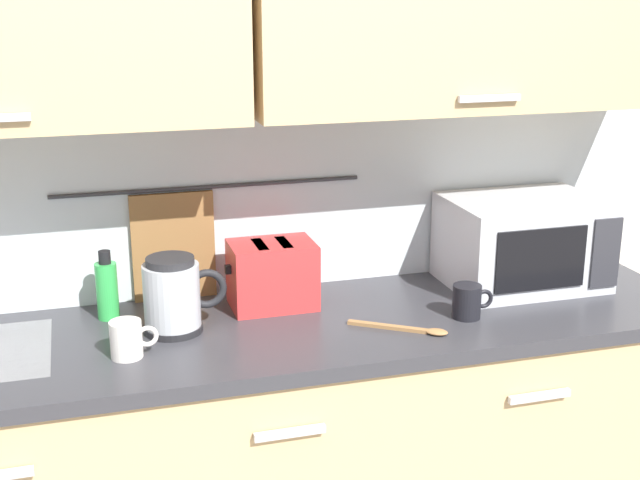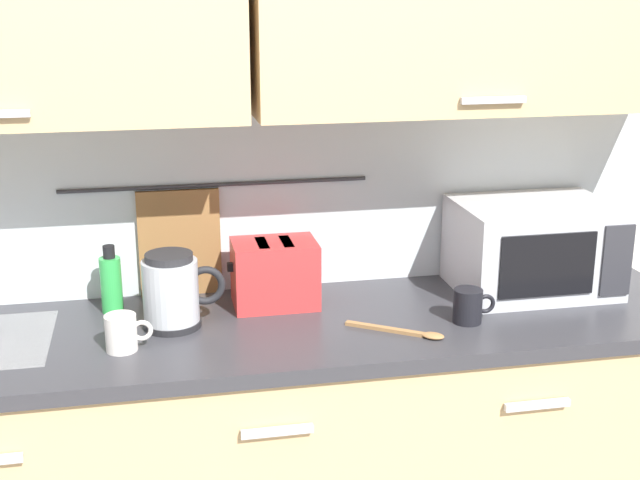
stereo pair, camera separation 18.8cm
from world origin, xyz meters
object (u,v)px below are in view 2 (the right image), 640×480
Objects in this scene: mug_near_sink at (122,333)px; microwave at (533,247)px; electric_kettle at (172,291)px; toaster at (275,273)px; mug_by_kettle at (469,306)px; wooden_spoon at (406,332)px; dish_soap_bottle at (111,283)px.

microwave is at bearing 10.04° from mug_near_sink.
microwave is 2.03× the size of electric_kettle.
mug_by_kettle is at bearing -25.46° from toaster.
mug_near_sink is at bearing -169.96° from microwave.
mug_by_kettle is 0.20m from wooden_spoon.
wooden_spoon is at bearing -151.23° from microwave.
dish_soap_bottle is at bearing 96.72° from mug_near_sink.
microwave is 1.89× the size of wooden_spoon.
toaster is at bearing 137.25° from wooden_spoon.
mug_by_kettle is at bearing -143.06° from microwave.
electric_kettle reaches higher than toaster.
mug_near_sink is 0.47× the size of toaster.
mug_near_sink reaches higher than wooden_spoon.
dish_soap_bottle is 1.63× the size of mug_by_kettle.
toaster is (0.43, 0.24, 0.05)m from mug_near_sink.
electric_kettle is 0.22m from dish_soap_bottle.
toaster is 2.13× the size of mug_by_kettle.
microwave is 0.36m from mug_by_kettle.
mug_near_sink is at bearing -179.83° from mug_by_kettle.
electric_kettle is 0.81m from mug_by_kettle.
microwave reaches higher than mug_by_kettle.
dish_soap_bottle is at bearing 177.03° from microwave.
dish_soap_bottle is 0.80× the size of wooden_spoon.
electric_kettle is 1.89× the size of mug_near_sink.
toaster is 0.56m from mug_by_kettle.
dish_soap_bottle is 1.00m from mug_by_kettle.
mug_near_sink is (-1.21, -0.21, -0.09)m from microwave.
microwave is 2.35× the size of dish_soap_bottle.
mug_by_kettle is at bearing -16.01° from dish_soap_bottle.
toaster is at bearing 20.17° from electric_kettle.
wooden_spoon is at bearing -42.75° from toaster.
mug_by_kettle is (-0.28, -0.21, -0.09)m from microwave.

